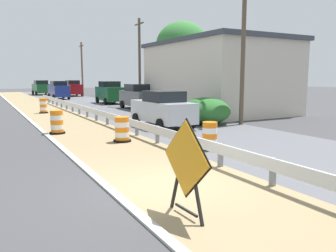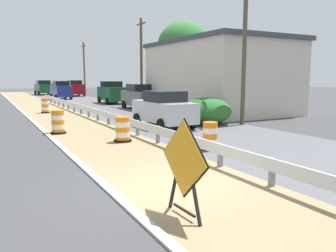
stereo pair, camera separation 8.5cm
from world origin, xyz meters
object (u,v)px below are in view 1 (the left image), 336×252
at_px(car_lead_far_lane, 163,109).
at_px(car_mid_far_lane, 138,97).
at_px(car_trailing_far_lane, 58,90).
at_px(traffic_barrel_close, 122,131).
at_px(car_trailing_near_lane, 110,92).
at_px(car_distant_a, 73,88).
at_px(warning_sign_diamond, 186,163).
at_px(traffic_barrel_nearest, 210,137).
at_px(traffic_barrel_far, 43,106).
at_px(utility_pole_mid, 140,61).
at_px(utility_pole_near, 243,53).
at_px(traffic_barrel_mid, 57,123).
at_px(car_lead_near_lane, 41,88).
at_px(utility_pole_far, 82,69).

xyz_separation_m(car_lead_far_lane, car_mid_far_lane, (3.04, 10.11, 0.07)).
bearing_deg(car_trailing_far_lane, traffic_barrel_close, 172.50).
relative_size(car_trailing_near_lane, car_distant_a, 0.94).
xyz_separation_m(warning_sign_diamond, car_distant_a, (8.18, 43.58, 0.07)).
bearing_deg(traffic_barrel_nearest, car_trailing_near_lane, 79.58).
bearing_deg(traffic_barrel_far, traffic_barrel_close, -85.68).
height_order(car_lead_far_lane, utility_pole_mid, utility_pole_mid).
relative_size(car_trailing_near_lane, utility_pole_mid, 0.55).
distance_m(car_lead_far_lane, car_distant_a, 33.10).
distance_m(car_lead_far_lane, car_mid_far_lane, 10.56).
distance_m(traffic_barrel_close, utility_pole_near, 8.63).
xyz_separation_m(traffic_barrel_far, car_mid_far_lane, (7.48, -0.27, 0.54)).
bearing_deg(traffic_barrel_mid, car_lead_near_lane, 82.61).
distance_m(traffic_barrel_far, car_lead_far_lane, 11.29).
relative_size(car_distant_a, utility_pole_far, 0.64).
bearing_deg(warning_sign_diamond, car_trailing_far_lane, -99.94).
xyz_separation_m(warning_sign_diamond, car_trailing_near_lane, (8.17, 27.74, 0.08)).
bearing_deg(utility_pole_near, utility_pole_mid, 88.53).
height_order(car_lead_near_lane, utility_pole_mid, utility_pole_mid).
bearing_deg(warning_sign_diamond, utility_pole_mid, -114.55).
height_order(warning_sign_diamond, traffic_barrel_far, warning_sign_diamond).
xyz_separation_m(traffic_barrel_far, car_distant_a, (7.49, 22.59, 0.61)).
bearing_deg(traffic_barrel_nearest, utility_pole_far, 82.15).
relative_size(traffic_barrel_far, utility_pole_mid, 0.14).
relative_size(car_lead_far_lane, utility_pole_mid, 0.55).
relative_size(traffic_barrel_close, car_trailing_far_lane, 0.24).
distance_m(car_trailing_near_lane, utility_pole_far, 13.91).
bearing_deg(car_lead_near_lane, utility_pole_far, -153.21).
xyz_separation_m(traffic_barrel_close, traffic_barrel_far, (-1.01, 13.31, 0.03)).
bearing_deg(traffic_barrel_far, utility_pole_near, -53.14).
relative_size(car_lead_near_lane, car_trailing_near_lane, 1.00).
height_order(traffic_barrel_far, car_lead_far_lane, car_lead_far_lane).
xyz_separation_m(car_trailing_near_lane, utility_pole_near, (1.26, -18.39, 2.82)).
relative_size(car_trailing_near_lane, car_lead_far_lane, 1.01).
height_order(traffic_barrel_far, car_trailing_near_lane, car_trailing_near_lane).
distance_m(car_trailing_near_lane, utility_pole_mid, 5.07).
relative_size(traffic_barrel_nearest, utility_pole_far, 0.14).
xyz_separation_m(traffic_barrel_close, car_distant_a, (6.48, 35.90, 0.64)).
xyz_separation_m(car_mid_far_lane, utility_pole_near, (1.25, -11.38, 2.90)).
xyz_separation_m(car_mid_far_lane, car_trailing_far_lane, (-3.19, 16.67, 0.06)).
distance_m(warning_sign_diamond, car_trailing_near_lane, 28.91).
xyz_separation_m(car_distant_a, utility_pole_near, (1.24, -34.23, 2.83)).
xyz_separation_m(warning_sign_diamond, traffic_barrel_mid, (-0.25, 11.01, -0.54)).
bearing_deg(car_lead_far_lane, traffic_barrel_mid, 85.09).
relative_size(traffic_barrel_far, utility_pole_far, 0.15).
distance_m(traffic_barrel_mid, car_lead_far_lane, 5.41).
xyz_separation_m(traffic_barrel_close, traffic_barrel_mid, (-1.94, 3.33, 0.03)).
bearing_deg(traffic_barrel_close, traffic_barrel_nearest, -53.23).
xyz_separation_m(traffic_barrel_nearest, car_distant_a, (4.25, 38.89, 0.65)).
xyz_separation_m(car_lead_near_lane, utility_pole_near, (4.72, -39.77, 2.85)).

